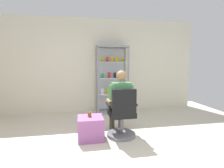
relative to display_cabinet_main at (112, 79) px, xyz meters
The scene contains 7 objects.
ground_plane 2.95m from the display_cabinet_main, 98.23° to the right, with size 7.20×7.20×0.00m, color beige.
back_wall 0.60m from the display_cabinet_main, 149.25° to the left, with size 6.00×0.10×2.70m, color silver.
display_cabinet_main is the anchor object (origin of this frame).
office_chair 1.94m from the display_cabinet_main, 94.52° to the right, with size 0.57×0.56×0.96m.
seated_shopkeeper 1.71m from the display_cabinet_main, 95.08° to the right, with size 0.49×0.57×1.29m.
storage_crate 2.10m from the display_cabinet_main, 112.45° to the right, with size 0.47×0.47×0.42m, color #9E599E.
tea_glass 2.00m from the display_cabinet_main, 113.14° to the right, with size 0.07×0.07×0.08m, color brown.
Camera 1 is at (-0.56, -2.34, 1.44)m, focal length 28.89 mm.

